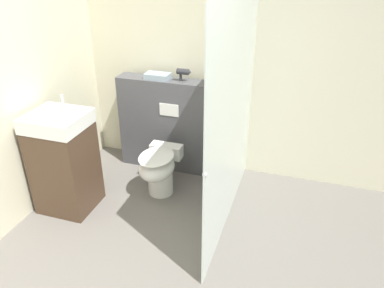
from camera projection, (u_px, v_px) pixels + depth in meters
wall_back at (210, 63)px, 4.07m from camera, size 8.00×0.06×2.50m
partition_panel at (173, 126)px, 4.31m from camera, size 1.27×0.24×1.09m
shower_glass at (233, 118)px, 3.24m from camera, size 0.04×1.83×2.11m
toilet at (159, 169)px, 3.92m from camera, size 0.36×0.58×0.50m
sink_vanity at (64, 162)px, 3.65m from camera, size 0.53×0.49×1.16m
hair_drier at (183, 72)px, 3.97m from camera, size 0.16×0.06×0.14m
folded_towel at (158, 76)px, 4.09m from camera, size 0.27×0.16×0.06m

